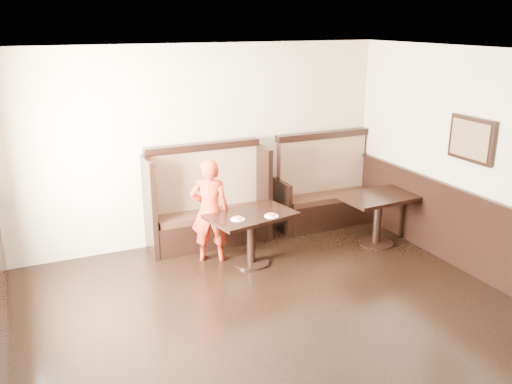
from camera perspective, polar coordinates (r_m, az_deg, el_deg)
ground at (r=5.34m, az=7.38°, el=-17.99°), size 7.00×7.00×0.00m
room_shell at (r=5.06m, az=3.06°, el=-11.05°), size 7.00×7.00×7.00m
booth_main at (r=7.77m, az=-5.13°, el=-1.69°), size 1.75×0.72×1.45m
booth_neighbor at (r=8.58m, az=7.27°, el=-0.21°), size 1.65×0.72×1.45m
table_main at (r=7.06m, az=-0.52°, el=-3.57°), size 1.22×0.89×0.70m
table_neighbor at (r=7.87m, az=12.74°, el=-1.64°), size 1.10×0.75×0.74m
child at (r=7.14m, az=-4.88°, el=-1.96°), size 0.60×0.51×1.41m
pizza_plate_left at (r=6.81m, az=-1.94°, el=-2.81°), size 0.18×0.18×0.03m
pizza_plate_right at (r=6.92m, az=1.63°, el=-2.47°), size 0.18×0.18×0.03m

